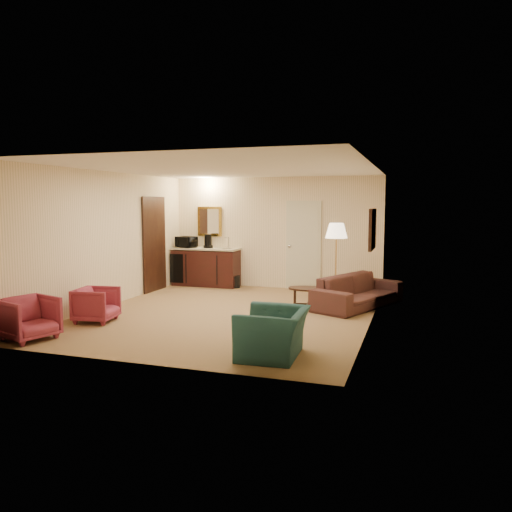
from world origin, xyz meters
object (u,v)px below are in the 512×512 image
(rose_chair_near, at_px, (96,303))
(coffee_table, at_px, (307,299))
(rose_chair_far, at_px, (29,316))
(wetbar_cabinet, at_px, (206,267))
(microwave, at_px, (186,241))
(coffee_maker, at_px, (208,241))
(waste_bin, at_px, (235,282))
(sofa, at_px, (358,286))
(floor_lamp, at_px, (336,264))
(teal_armchair, at_px, (273,325))

(rose_chair_near, relative_size, coffee_table, 0.88)
(rose_chair_far, relative_size, coffee_table, 0.96)
(wetbar_cabinet, distance_m, coffee_table, 3.53)
(microwave, xyz_separation_m, coffee_maker, (0.56, 0.05, 0.00))
(coffee_table, xyz_separation_m, waste_bin, (-2.15, 1.89, -0.07))
(rose_chair_near, bearing_deg, microwave, -5.37)
(coffee_table, xyz_separation_m, coffee_maker, (-2.87, 1.97, 0.87))
(sofa, distance_m, floor_lamp, 0.61)
(microwave, bearing_deg, floor_lamp, 0.54)
(rose_chair_near, bearing_deg, waste_bin, -23.75)
(rose_chair_near, bearing_deg, coffee_maker, -13.39)
(rose_chair_far, distance_m, coffee_table, 4.75)
(wetbar_cabinet, bearing_deg, coffee_maker, 9.53)
(coffee_table, relative_size, floor_lamp, 0.45)
(coffee_table, bearing_deg, floor_lamp, 56.52)
(teal_armchair, distance_m, waste_bin, 5.39)
(microwave, relative_size, coffee_maker, 1.47)
(microwave, bearing_deg, wetbar_cabinet, 23.61)
(wetbar_cabinet, bearing_deg, rose_chair_near, -93.58)
(wetbar_cabinet, height_order, waste_bin, wetbar_cabinet)
(rose_chair_near, distance_m, waste_bin, 4.06)
(sofa, xyz_separation_m, waste_bin, (-3.02, 1.35, -0.27))
(wetbar_cabinet, relative_size, floor_lamp, 1.01)
(wetbar_cabinet, bearing_deg, microwave, -175.30)
(floor_lamp, height_order, waste_bin, floor_lamp)
(rose_chair_near, height_order, coffee_table, rose_chair_near)
(floor_lamp, height_order, coffee_maker, floor_lamp)
(rose_chair_near, distance_m, floor_lamp, 4.51)
(microwave, bearing_deg, coffee_maker, 24.12)
(coffee_table, bearing_deg, teal_armchair, -86.41)
(rose_chair_far, bearing_deg, waste_bin, 3.53)
(sofa, distance_m, teal_armchair, 3.57)
(rose_chair_near, relative_size, coffee_maker, 1.95)
(rose_chair_near, bearing_deg, sofa, -66.58)
(rose_chair_far, bearing_deg, floor_lamp, -26.99)
(floor_lamp, bearing_deg, wetbar_cabinet, 158.49)
(sofa, relative_size, microwave, 4.35)
(rose_chair_far, bearing_deg, coffee_table, -28.74)
(wetbar_cabinet, xyz_separation_m, floor_lamp, (3.35, -1.32, 0.35))
(sofa, relative_size, floor_lamp, 1.30)
(rose_chair_near, bearing_deg, teal_armchair, -114.42)
(wetbar_cabinet, height_order, teal_armchair, wetbar_cabinet)
(wetbar_cabinet, bearing_deg, floor_lamp, -21.51)
(wetbar_cabinet, bearing_deg, sofa, -20.49)
(waste_bin, bearing_deg, rose_chair_far, -103.92)
(teal_armchair, height_order, rose_chair_far, teal_armchair)
(microwave, bearing_deg, waste_bin, 17.62)
(coffee_table, height_order, microwave, microwave)
(coffee_maker, bearing_deg, wetbar_cabinet, -165.98)
(floor_lamp, xyz_separation_m, waste_bin, (-2.57, 1.25, -0.67))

